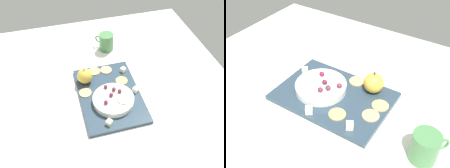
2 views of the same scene
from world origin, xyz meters
TOP-DOWN VIEW (x-y plane):
  - table at (0.00, 0.00)cm, footprint 121.90×109.07cm
  - platter at (-0.24, -2.15)cm, footprint 36.64×25.31cm
  - serving_dish at (4.81, -1.87)cm, footprint 16.86×16.86cm
  - apple_whole at (-9.90, -10.66)cm, footprint 6.65×6.65cm
  - apple_stem at (-9.90, -10.66)cm, footprint 0.50×0.50cm
  - cheese_cube_0 at (1.63, 8.78)cm, footprint 2.93×2.93cm
  - cheese_cube_1 at (-11.76, 7.44)cm, footprint 2.87×2.87cm
  - cheese_cube_2 at (15.05, -6.34)cm, footprint 2.94×2.94cm
  - cracker_0 at (-14.61, 0.50)cm, footprint 5.28×5.28cm
  - cracker_1 at (-3.06, -11.98)cm, footprint 5.28×5.28cm
  - cracker_2 at (-5.94, 4.92)cm, footprint 5.28×5.28cm
  - cracker_3 at (-15.14, -5.37)cm, footprint 5.28×5.28cm
  - grape_0 at (3.69, -2.48)cm, footprint 1.84×1.65cm
  - grape_1 at (1.07, -0.59)cm, footprint 1.84×1.65cm
  - grape_2 at (-1.31, -3.50)cm, footprint 1.84×1.65cm
  - grape_3 at (2.65, 1.44)cm, footprint 1.84×1.65cm
  - grape_4 at (6.98, -5.49)cm, footprint 1.84×1.65cm
  - apple_slice_0 at (7.03, 1.70)cm, footprint 4.97×4.97cm
  - cup at (-32.23, 4.69)cm, footprint 8.92×8.67cm

SIDE VIEW (x-z plane):
  - table at x=0.00cm, z-range 0.00..4.17cm
  - platter at x=-0.24cm, z-range 4.17..5.73cm
  - cracker_0 at x=-14.61cm, z-range 5.73..6.13cm
  - cracker_1 at x=-3.06cm, z-range 5.73..6.13cm
  - cracker_2 at x=-5.94cm, z-range 5.73..6.13cm
  - cracker_3 at x=-15.14cm, z-range 5.73..6.13cm
  - cheese_cube_0 at x=1.63cm, z-range 5.73..7.82cm
  - cheese_cube_1 at x=-11.76cm, z-range 5.73..7.82cm
  - cheese_cube_2 at x=15.05cm, z-range 5.73..7.82cm
  - serving_dish at x=4.81cm, z-range 5.73..8.29cm
  - cup at x=-32.23cm, z-range 4.17..12.93cm
  - apple_slice_0 at x=7.03cm, z-range 8.29..8.89cm
  - apple_whole at x=-9.90cm, z-range 5.73..12.39cm
  - grape_0 at x=3.69cm, z-range 8.29..9.85cm
  - grape_2 at x=-1.31cm, z-range 8.29..9.88cm
  - grape_4 at x=6.98cm, z-range 8.29..9.89cm
  - grape_3 at x=2.65cm, z-range 8.29..9.89cm
  - grape_1 at x=1.07cm, z-range 8.29..10.03cm
  - apple_stem at x=-9.90cm, z-range 12.39..13.59cm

